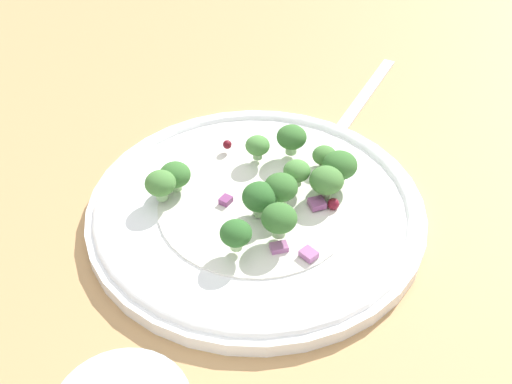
# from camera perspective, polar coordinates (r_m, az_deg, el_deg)

# --- Properties ---
(ground_plane) EXTENTS (1.80, 1.80, 0.02)m
(ground_plane) POSITION_cam_1_polar(r_m,az_deg,el_deg) (0.54, -0.90, -3.73)
(ground_plane) COLOR tan
(plate) EXTENTS (0.28, 0.28, 0.02)m
(plate) POSITION_cam_1_polar(r_m,az_deg,el_deg) (0.54, 0.00, -1.47)
(plate) COLOR white
(plate) RESTS_ON ground_plane
(dressing_pool) EXTENTS (0.16, 0.16, 0.00)m
(dressing_pool) POSITION_cam_1_polar(r_m,az_deg,el_deg) (0.54, 0.00, -1.12)
(dressing_pool) COLOR white
(dressing_pool) RESTS_ON plate
(broccoli_floret_0) EXTENTS (0.03, 0.03, 0.03)m
(broccoli_floret_0) POSITION_cam_1_polar(r_m,az_deg,el_deg) (0.57, 3.13, 4.75)
(broccoli_floret_0) COLOR #8EB77A
(broccoli_floret_0) RESTS_ON plate
(broccoli_floret_1) EXTENTS (0.03, 0.03, 0.03)m
(broccoli_floret_1) POSITION_cam_1_polar(r_m,az_deg,el_deg) (0.51, 0.31, -0.68)
(broccoli_floret_1) COLOR #8EB77A
(broccoli_floret_1) RESTS_ON plate
(broccoli_floret_2) EXTENTS (0.03, 0.03, 0.03)m
(broccoli_floret_2) POSITION_cam_1_polar(r_m,az_deg,el_deg) (0.52, 2.18, 0.36)
(broccoli_floret_2) COLOR #9EC684
(broccoli_floret_2) RESTS_ON plate
(broccoli_floret_3) EXTENTS (0.03, 0.03, 0.03)m
(broccoli_floret_3) POSITION_cam_1_polar(r_m,az_deg,el_deg) (0.53, -8.34, 0.71)
(broccoli_floret_3) COLOR #8EB77A
(broccoli_floret_3) RESTS_ON plate
(broccoli_floret_4) EXTENTS (0.03, 0.03, 0.03)m
(broccoli_floret_4) POSITION_cam_1_polar(r_m,az_deg,el_deg) (0.55, 7.34, 2.28)
(broccoli_floret_4) COLOR #ADD18E
(broccoli_floret_4) RESTS_ON plate
(broccoli_floret_5) EXTENTS (0.02, 0.02, 0.02)m
(broccoli_floret_5) POSITION_cam_1_polar(r_m,az_deg,el_deg) (0.48, -1.37, -3.72)
(broccoli_floret_5) COLOR #ADD18E
(broccoli_floret_5) RESTS_ON plate
(broccoli_floret_6) EXTENTS (0.02, 0.02, 0.02)m
(broccoli_floret_6) POSITION_cam_1_polar(r_m,az_deg,el_deg) (0.57, 0.60, 4.00)
(broccoli_floret_6) COLOR #8EB77A
(broccoli_floret_6) RESTS_ON plate
(broccoli_floret_7) EXTENTS (0.03, 0.03, 0.03)m
(broccoli_floret_7) POSITION_cam_1_polar(r_m,az_deg,el_deg) (0.53, 6.17, 0.97)
(broccoli_floret_7) COLOR #9EC684
(broccoli_floret_7) RESTS_ON plate
(broccoli_floret_8) EXTENTS (0.02, 0.02, 0.02)m
(broccoli_floret_8) POSITION_cam_1_polar(r_m,az_deg,el_deg) (0.57, 5.99, 3.15)
(broccoli_floret_8) COLOR #8EB77A
(broccoli_floret_8) RESTS_ON plate
(broccoli_floret_9) EXTENTS (0.03, 0.03, 0.03)m
(broccoli_floret_9) POSITION_cam_1_polar(r_m,az_deg,el_deg) (0.54, -7.09, 1.45)
(broccoli_floret_9) COLOR #9EC684
(broccoli_floret_9) RESTS_ON plate
(broccoli_floret_10) EXTENTS (0.02, 0.02, 0.02)m
(broccoli_floret_10) POSITION_cam_1_polar(r_m,az_deg,el_deg) (0.54, 3.59, 1.80)
(broccoli_floret_10) COLOR #9EC684
(broccoli_floret_10) RESTS_ON plate
(broccoli_floret_11) EXTENTS (0.03, 0.03, 0.03)m
(broccoli_floret_11) POSITION_cam_1_polar(r_m,az_deg,el_deg) (0.49, 2.04, -2.36)
(broccoli_floret_11) COLOR #9EC684
(broccoli_floret_11) RESTS_ON plate
(cranberry_0) EXTENTS (0.01, 0.01, 0.01)m
(cranberry_0) POSITION_cam_1_polar(r_m,az_deg,el_deg) (0.53, 6.77, -1.04)
(cranberry_0) COLOR maroon
(cranberry_0) RESTS_ON plate
(cranberry_1) EXTENTS (0.01, 0.01, 0.01)m
(cranberry_1) POSITION_cam_1_polar(r_m,az_deg,el_deg) (0.59, -2.53, 4.17)
(cranberry_1) COLOR maroon
(cranberry_1) RESTS_ON plate
(cranberry_2) EXTENTS (0.01, 0.01, 0.01)m
(cranberry_2) POSITION_cam_1_polar(r_m,az_deg,el_deg) (0.53, 0.44, -0.56)
(cranberry_2) COLOR #4C0A14
(cranberry_2) RESTS_ON plate
(onion_bit_0) EXTENTS (0.01, 0.01, 0.01)m
(onion_bit_0) POSITION_cam_1_polar(r_m,az_deg,el_deg) (0.54, -2.66, -0.75)
(onion_bit_0) COLOR #843D75
(onion_bit_0) RESTS_ON plate
(onion_bit_1) EXTENTS (0.01, 0.02, 0.01)m
(onion_bit_1) POSITION_cam_1_polar(r_m,az_deg,el_deg) (0.50, 2.02, -4.89)
(onion_bit_1) COLOR #A35B93
(onion_bit_1) RESTS_ON plate
(onion_bit_2) EXTENTS (0.02, 0.02, 0.01)m
(onion_bit_2) POSITION_cam_1_polar(r_m,az_deg,el_deg) (0.49, 4.63, -5.42)
(onion_bit_2) COLOR #A35B93
(onion_bit_2) RESTS_ON plate
(onion_bit_3) EXTENTS (0.01, 0.01, 0.00)m
(onion_bit_3) POSITION_cam_1_polar(r_m,az_deg,el_deg) (0.56, -7.22, 1.46)
(onion_bit_3) COLOR #843D75
(onion_bit_3) RESTS_ON plate
(onion_bit_4) EXTENTS (0.02, 0.02, 0.01)m
(onion_bit_4) POSITION_cam_1_polar(r_m,az_deg,el_deg) (0.53, 5.35, -1.00)
(onion_bit_4) COLOR #934C84
(onion_bit_4) RESTS_ON plate
(fork) EXTENTS (0.18, 0.08, 0.01)m
(fork) POSITION_cam_1_polar(r_m,az_deg,el_deg) (0.68, 8.73, 7.37)
(fork) COLOR silver
(fork) RESTS_ON ground_plane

